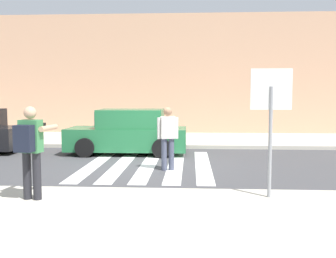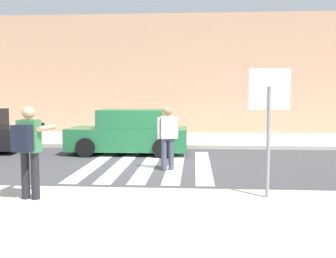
# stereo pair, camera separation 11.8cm
# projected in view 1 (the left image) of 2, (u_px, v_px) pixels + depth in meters

# --- Properties ---
(ground_plane) EXTENTS (120.00, 120.00, 0.00)m
(ground_plane) POSITION_uv_depth(u_px,v_px,m) (148.00, 166.00, 11.39)
(ground_plane) COLOR #424244
(sidewalk_near) EXTENTS (60.00, 6.00, 0.14)m
(sidewalk_near) POSITION_uv_depth(u_px,v_px,m) (97.00, 246.00, 5.22)
(sidewalk_near) COLOR beige
(sidewalk_near) RESTS_ON ground
(sidewalk_far) EXTENTS (60.00, 4.80, 0.14)m
(sidewalk_far) POSITION_uv_depth(u_px,v_px,m) (163.00, 139.00, 17.35)
(sidewalk_far) COLOR beige
(sidewalk_far) RESTS_ON ground
(building_facade_far) EXTENTS (56.00, 4.00, 6.02)m
(building_facade_far) POSITION_uv_depth(u_px,v_px,m) (168.00, 77.00, 21.46)
(building_facade_far) COLOR tan
(building_facade_far) RESTS_ON ground
(crosswalk_stripe_0) EXTENTS (0.44, 5.20, 0.01)m
(crosswalk_stripe_0) POSITION_uv_depth(u_px,v_px,m) (95.00, 164.00, 11.68)
(crosswalk_stripe_0) COLOR silver
(crosswalk_stripe_0) RESTS_ON ground
(crosswalk_stripe_1) EXTENTS (0.44, 5.20, 0.01)m
(crosswalk_stripe_1) POSITION_uv_depth(u_px,v_px,m) (122.00, 164.00, 11.63)
(crosswalk_stripe_1) COLOR silver
(crosswalk_stripe_1) RESTS_ON ground
(crosswalk_stripe_2) EXTENTS (0.44, 5.20, 0.01)m
(crosswalk_stripe_2) POSITION_uv_depth(u_px,v_px,m) (149.00, 165.00, 11.59)
(crosswalk_stripe_2) COLOR silver
(crosswalk_stripe_2) RESTS_ON ground
(crosswalk_stripe_3) EXTENTS (0.44, 5.20, 0.01)m
(crosswalk_stripe_3) POSITION_uv_depth(u_px,v_px,m) (176.00, 165.00, 11.54)
(crosswalk_stripe_3) COLOR silver
(crosswalk_stripe_3) RESTS_ON ground
(crosswalk_stripe_4) EXTENTS (0.44, 5.20, 0.01)m
(crosswalk_stripe_4) POSITION_uv_depth(u_px,v_px,m) (203.00, 165.00, 11.49)
(crosswalk_stripe_4) COLOR silver
(crosswalk_stripe_4) RESTS_ON ground
(stop_sign) EXTENTS (0.76, 0.08, 2.42)m
(stop_sign) POSITION_uv_depth(u_px,v_px,m) (271.00, 104.00, 7.30)
(stop_sign) COLOR gray
(stop_sign) RESTS_ON sidewalk_near
(photographer_with_backpack) EXTENTS (0.65, 0.89, 1.72)m
(photographer_with_backpack) POSITION_uv_depth(u_px,v_px,m) (30.00, 145.00, 7.17)
(photographer_with_backpack) COLOR #232328
(photographer_with_backpack) RESTS_ON sidewalk_near
(pedestrian_crossing) EXTENTS (0.57, 0.31, 1.72)m
(pedestrian_crossing) POSITION_uv_depth(u_px,v_px,m) (168.00, 135.00, 10.67)
(pedestrian_crossing) COLOR #474C60
(pedestrian_crossing) RESTS_ON ground
(parked_car_green) EXTENTS (4.10, 1.92, 1.55)m
(parked_car_green) POSITION_uv_depth(u_px,v_px,m) (128.00, 133.00, 13.66)
(parked_car_green) COLOR #236B3D
(parked_car_green) RESTS_ON ground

